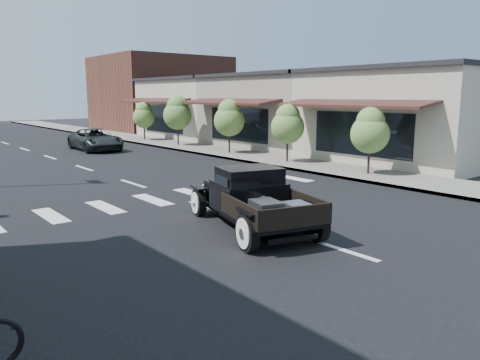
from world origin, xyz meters
TOP-DOWN VIEW (x-y plane):
  - ground at (0.00, 0.00)m, footprint 120.00×120.00m
  - road at (0.00, 15.00)m, footprint 14.00×80.00m
  - road_markings at (0.00, 10.00)m, footprint 12.00×60.00m
  - sidewalk_right at (8.50, 15.00)m, footprint 3.00×80.00m
  - storefront_near at (15.00, 4.00)m, footprint 10.00×9.00m
  - storefront_mid at (15.00, 13.00)m, footprint 10.00×9.00m
  - storefront_far at (15.00, 22.00)m, footprint 10.00×9.00m
  - far_building_right at (15.50, 32.00)m, footprint 11.00×10.00m
  - small_tree_a at (8.30, 2.29)m, footprint 1.58×1.58m
  - small_tree_b at (8.30, 7.05)m, footprint 1.62×1.62m
  - small_tree_c at (8.30, 11.70)m, footprint 1.74×1.74m
  - small_tree_d at (8.30, 17.20)m, footprint 1.86×1.86m
  - small_tree_e at (8.30, 21.89)m, footprint 1.58×1.58m
  - hotrod_pickup at (-0.40, -0.51)m, footprint 3.27×4.98m
  - second_car at (3.29, 18.70)m, footprint 2.44×4.88m

SIDE VIEW (x-z plane):
  - ground at x=0.00m, z-range 0.00..0.00m
  - road_markings at x=0.00m, z-range -0.03..0.03m
  - road at x=0.00m, z-range 0.00..0.02m
  - sidewalk_right at x=8.50m, z-range 0.00..0.15m
  - second_car at x=3.29m, z-range 0.00..1.33m
  - hotrod_pickup at x=-0.40m, z-range 0.00..1.59m
  - small_tree_a at x=8.30m, z-range 0.15..2.79m
  - small_tree_e at x=8.30m, z-range 0.15..2.79m
  - small_tree_b at x=8.30m, z-range 0.15..2.85m
  - small_tree_c at x=8.30m, z-range 0.15..3.04m
  - small_tree_d at x=8.30m, z-range 0.15..3.24m
  - storefront_near at x=15.00m, z-range 0.00..4.50m
  - storefront_mid at x=15.00m, z-range 0.00..4.50m
  - storefront_far at x=15.00m, z-range 0.00..4.50m
  - far_building_right at x=15.50m, z-range 0.00..7.00m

